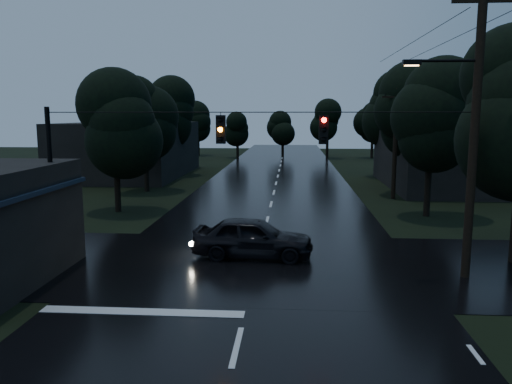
# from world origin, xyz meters

# --- Properties ---
(main_road) EXTENTS (12.00, 120.00, 0.02)m
(main_road) POSITION_xyz_m (0.00, 30.00, 0.00)
(main_road) COLOR black
(main_road) RESTS_ON ground
(cross_street) EXTENTS (60.00, 9.00, 0.02)m
(cross_street) POSITION_xyz_m (0.00, 12.00, 0.00)
(cross_street) COLOR black
(cross_street) RESTS_ON ground
(building_far_right) EXTENTS (10.00, 14.00, 4.40)m
(building_far_right) POSITION_xyz_m (14.00, 34.00, 2.20)
(building_far_right) COLOR black
(building_far_right) RESTS_ON ground
(building_far_left) EXTENTS (10.00, 16.00, 5.00)m
(building_far_left) POSITION_xyz_m (-14.00, 40.00, 2.50)
(building_far_left) COLOR black
(building_far_left) RESTS_ON ground
(utility_pole_main) EXTENTS (3.50, 0.30, 10.00)m
(utility_pole_main) POSITION_xyz_m (7.41, 11.00, 5.26)
(utility_pole_main) COLOR black
(utility_pole_main) RESTS_ON ground
(utility_pole_far) EXTENTS (2.00, 0.30, 7.50)m
(utility_pole_far) POSITION_xyz_m (8.30, 28.00, 3.88)
(utility_pole_far) COLOR black
(utility_pole_far) RESTS_ON ground
(anchor_pole_left) EXTENTS (0.18, 0.18, 6.00)m
(anchor_pole_left) POSITION_xyz_m (-7.50, 11.00, 3.00)
(anchor_pole_left) COLOR black
(anchor_pole_left) RESTS_ON ground
(span_signals) EXTENTS (15.00, 0.37, 1.12)m
(span_signals) POSITION_xyz_m (0.56, 10.99, 5.24)
(span_signals) COLOR black
(span_signals) RESTS_ON ground
(tree_left_a) EXTENTS (3.92, 3.92, 8.26)m
(tree_left_a) POSITION_xyz_m (-9.00, 22.00, 5.24)
(tree_left_a) COLOR black
(tree_left_a) RESTS_ON ground
(tree_left_b) EXTENTS (4.20, 4.20, 8.85)m
(tree_left_b) POSITION_xyz_m (-9.60, 30.00, 5.62)
(tree_left_b) COLOR black
(tree_left_b) RESTS_ON ground
(tree_left_c) EXTENTS (4.48, 4.48, 9.44)m
(tree_left_c) POSITION_xyz_m (-10.20, 40.00, 5.99)
(tree_left_c) COLOR black
(tree_left_c) RESTS_ON ground
(tree_right_a) EXTENTS (4.20, 4.20, 8.85)m
(tree_right_a) POSITION_xyz_m (9.00, 22.00, 5.62)
(tree_right_a) COLOR black
(tree_right_a) RESTS_ON ground
(tree_right_b) EXTENTS (4.48, 4.48, 9.44)m
(tree_right_b) POSITION_xyz_m (9.60, 30.00, 5.99)
(tree_right_b) COLOR black
(tree_right_b) RESTS_ON ground
(tree_right_c) EXTENTS (4.76, 4.76, 10.03)m
(tree_right_c) POSITION_xyz_m (10.20, 40.00, 6.37)
(tree_right_c) COLOR black
(tree_right_c) RESTS_ON ground
(car) EXTENTS (4.94, 2.24, 1.64)m
(car) POSITION_xyz_m (-0.22, 12.96, 0.82)
(car) COLOR black
(car) RESTS_ON ground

